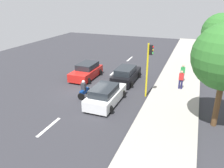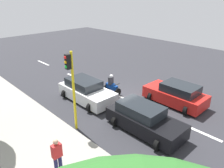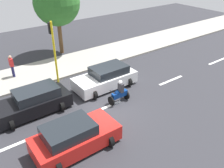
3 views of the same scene
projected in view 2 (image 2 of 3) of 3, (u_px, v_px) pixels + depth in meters
name	position (u px, v px, depth m)	size (l,w,h in m)	color
ground_plane	(122.00, 98.00, 16.33)	(40.00, 60.00, 0.10)	#2D2D33
sidewalk	(32.00, 137.00, 11.80)	(4.00, 60.00, 0.15)	#9E998E
lane_stripe_far_north	(43.00, 63.00, 24.30)	(0.20, 2.40, 0.01)	white
lane_stripe_north	(75.00, 77.00, 20.30)	(0.20, 2.40, 0.01)	white
lane_stripe_mid	(122.00, 98.00, 16.30)	(0.20, 2.40, 0.01)	white
lane_stripe_south	(200.00, 132.00, 12.31)	(0.20, 2.40, 0.01)	white
car_red	(176.00, 94.00, 15.19)	(2.34, 4.18, 1.52)	red
car_black	(144.00, 119.00, 12.22)	(2.25, 4.44, 1.52)	black
car_white	(86.00, 91.00, 15.71)	(2.34, 4.43, 1.52)	white
motorcycle	(112.00, 86.00, 16.79)	(0.60, 1.30, 1.53)	black
pedestrian_by_tree	(57.00, 156.00, 9.00)	(0.40, 0.24, 1.69)	#1E1E4C
traffic_light_corner	(71.00, 81.00, 11.48)	(0.49, 0.24, 4.50)	yellow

